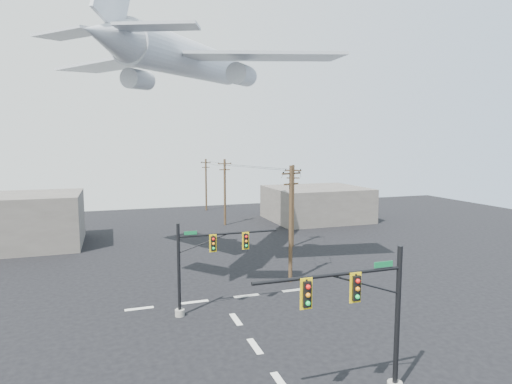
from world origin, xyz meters
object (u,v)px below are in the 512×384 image
object	(u,v)px
signal_mast_near	(369,319)
utility_pole_b	(293,204)
airliner	(189,60)
signal_mast_far	(202,264)
utility_pole_d	(206,184)
utility_pole_a	(291,222)
utility_pole_c	(225,191)

from	to	relation	value
signal_mast_near	utility_pole_b	distance (m)	29.34
signal_mast_near	airliner	distance (m)	27.43
signal_mast_far	signal_mast_near	bearing A→B (deg)	-67.38
utility_pole_d	utility_pole_b	bearing A→B (deg)	-95.16
utility_pole_a	utility_pole_c	distance (m)	26.20
utility_pole_a	utility_pole_c	world-z (taller)	utility_pole_a
signal_mast_near	utility_pole_c	world-z (taller)	utility_pole_c
signal_mast_near	utility_pole_a	xyz separation A→B (m)	(3.34, 16.63, 1.33)
utility_pole_b	airliner	distance (m)	19.58
utility_pole_a	utility_pole_d	distance (m)	40.38
signal_mast_far	airliner	size ratio (longest dim) A/B	0.28
signal_mast_far	utility_pole_b	xyz separation A→B (m)	(13.63, 15.78, 1.36)
signal_mast_near	utility_pole_b	bearing A→B (deg)	73.11
utility_pole_a	signal_mast_near	bearing A→B (deg)	-120.31
utility_pole_a	utility_pole_d	xyz separation A→B (m)	(1.41, 40.35, -0.47)
airliner	utility_pole_b	bearing A→B (deg)	-31.62
signal_mast_near	airliner	xyz separation A→B (m)	(-3.90, 22.55, 15.13)
signal_mast_near	airliner	world-z (taller)	airliner
signal_mast_near	utility_pole_d	xyz separation A→B (m)	(4.75, 56.99, 0.87)
utility_pole_a	utility_pole_b	xyz separation A→B (m)	(5.18, 11.42, -0.31)
utility_pole_c	airliner	size ratio (longest dim) A/B	0.36
utility_pole_a	utility_pole_c	size ratio (longest dim) A/B	1.04
airliner	utility_pole_d	bearing A→B (deg)	20.36
signal_mast_near	utility_pole_d	bearing A→B (deg)	85.23
signal_mast_far	utility_pole_c	xyz separation A→B (m)	(9.56, 30.54, 1.46)
utility_pole_a	utility_pole_d	world-z (taller)	utility_pole_a
utility_pole_a	utility_pole_b	world-z (taller)	utility_pole_a
utility_pole_a	airliner	distance (m)	16.67
signal_mast_far	utility_pole_c	size ratio (longest dim) A/B	0.77
signal_mast_near	utility_pole_a	bearing A→B (deg)	78.64
signal_mast_near	signal_mast_far	world-z (taller)	signal_mast_near
utility_pole_a	utility_pole_d	size ratio (longest dim) A/B	1.10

